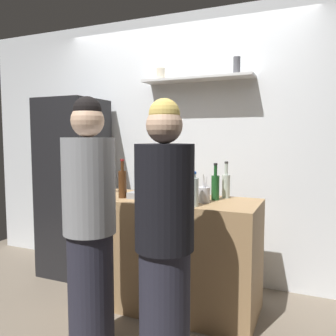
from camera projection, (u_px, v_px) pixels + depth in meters
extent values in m
plane|color=#726656|center=(118.00, 335.00, 2.45)|extent=(5.28, 5.28, 0.00)
cube|color=white|center=(181.00, 147.00, 3.48)|extent=(4.80, 0.10, 2.60)
cube|color=silver|center=(197.00, 79.00, 3.19)|extent=(1.05, 0.22, 0.02)
cylinder|color=beige|center=(161.00, 74.00, 3.33)|extent=(0.08, 0.08, 0.11)
cylinder|color=#4C4C51|center=(237.00, 66.00, 3.04)|extent=(0.06, 0.06, 0.15)
cube|color=black|center=(74.00, 187.00, 3.55)|extent=(0.56, 0.57, 1.78)
cylinder|color=#99999E|center=(66.00, 183.00, 3.21)|extent=(0.02, 0.02, 0.45)
cube|color=#9E7A51|center=(168.00, 252.00, 2.85)|extent=(1.46, 0.60, 0.90)
cube|color=gray|center=(152.00, 195.00, 2.84)|extent=(0.34, 0.24, 0.05)
cylinder|color=#B2B2B7|center=(204.00, 195.00, 2.64)|extent=(0.10, 0.10, 0.12)
cylinder|color=silver|center=(204.00, 186.00, 2.64)|extent=(0.01, 0.05, 0.18)
cylinder|color=silver|center=(203.00, 188.00, 2.65)|extent=(0.01, 0.01, 0.15)
cylinder|color=silver|center=(205.00, 187.00, 2.62)|extent=(0.01, 0.01, 0.17)
cylinder|color=silver|center=(203.00, 186.00, 2.64)|extent=(0.01, 0.01, 0.18)
cylinder|color=silver|center=(207.00, 188.00, 2.63)|extent=(0.01, 0.03, 0.15)
cylinder|color=silver|center=(205.00, 187.00, 2.66)|extent=(0.03, 0.01, 0.16)
cylinder|color=black|center=(105.00, 183.00, 3.09)|extent=(0.08, 0.08, 0.19)
cylinder|color=black|center=(105.00, 168.00, 3.08)|extent=(0.03, 0.03, 0.08)
cylinder|color=gold|center=(105.00, 162.00, 3.08)|extent=(0.03, 0.03, 0.02)
cylinder|color=#472814|center=(123.00, 184.00, 2.84)|extent=(0.07, 0.07, 0.22)
cylinder|color=#472814|center=(122.00, 166.00, 2.82)|extent=(0.03, 0.03, 0.08)
cylinder|color=maroon|center=(122.00, 160.00, 2.82)|extent=(0.03, 0.03, 0.02)
cylinder|color=#B2BFB2|center=(226.00, 186.00, 2.83)|extent=(0.06, 0.06, 0.19)
cylinder|color=#B2BFB2|center=(226.00, 169.00, 2.82)|extent=(0.03, 0.03, 0.09)
cylinder|color=#333333|center=(226.00, 162.00, 2.81)|extent=(0.03, 0.03, 0.02)
cylinder|color=#19471E|center=(215.00, 188.00, 2.74)|extent=(0.06, 0.06, 0.20)
cylinder|color=#19471E|center=(216.00, 170.00, 2.73)|extent=(0.03, 0.03, 0.08)
cylinder|color=black|center=(216.00, 164.00, 2.72)|extent=(0.03, 0.03, 0.02)
cylinder|color=silver|center=(192.00, 192.00, 2.49)|extent=(0.09, 0.09, 0.21)
cylinder|color=silver|center=(192.00, 176.00, 2.48)|extent=(0.05, 0.05, 0.03)
cylinder|color=blue|center=(192.00, 173.00, 2.48)|extent=(0.06, 0.06, 0.02)
cylinder|color=#262633|center=(165.00, 312.00, 2.02)|extent=(0.30, 0.30, 0.76)
cylinder|color=black|center=(164.00, 197.00, 1.96)|extent=(0.34, 0.34, 0.60)
sphere|color=#D8AD8C|center=(164.00, 125.00, 1.92)|extent=(0.21, 0.21, 0.21)
sphere|color=#D8B759|center=(164.00, 114.00, 1.91)|extent=(0.18, 0.18, 0.18)
cylinder|color=#262633|center=(91.00, 291.00, 2.28)|extent=(0.30, 0.30, 0.78)
cylinder|color=gray|center=(89.00, 186.00, 2.22)|extent=(0.34, 0.34, 0.62)
sphere|color=#D8AD8C|center=(88.00, 121.00, 2.18)|extent=(0.21, 0.21, 0.21)
sphere|color=black|center=(87.00, 111.00, 2.18)|extent=(0.18, 0.18, 0.18)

